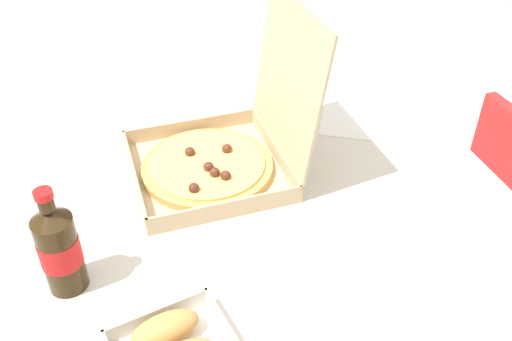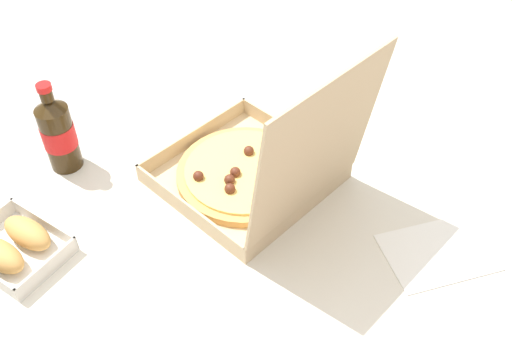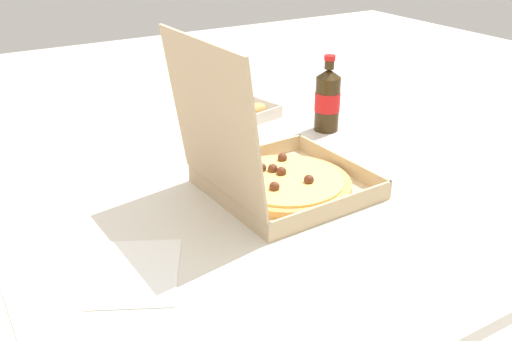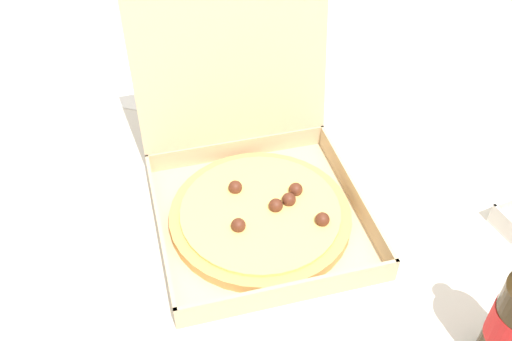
# 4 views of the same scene
# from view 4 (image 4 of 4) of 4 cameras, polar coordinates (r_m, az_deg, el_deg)

# --- Properties ---
(dining_table) EXTENTS (1.26, 1.03, 0.74)m
(dining_table) POSITION_cam_4_polar(r_m,az_deg,el_deg) (1.12, 2.39, -2.39)
(dining_table) COLOR silver
(dining_table) RESTS_ON ground_plane
(chair) EXTENTS (0.42, 0.42, 0.83)m
(chair) POSITION_cam_4_polar(r_m,az_deg,el_deg) (1.83, -0.95, 10.12)
(chair) COLOR red
(chair) RESTS_ON ground_plane
(pizza_box_open) EXTENTS (0.36, 0.40, 0.38)m
(pizza_box_open) POSITION_cam_4_polar(r_m,az_deg,el_deg) (0.96, -0.06, -1.61)
(pizza_box_open) COLOR tan
(pizza_box_open) RESTS_ON dining_table
(paper_menu) EXTENTS (0.26, 0.23, 0.00)m
(paper_menu) POSITION_cam_4_polar(r_m,az_deg,el_deg) (1.28, -9.71, 7.76)
(paper_menu) COLOR white
(paper_menu) RESTS_ON dining_table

